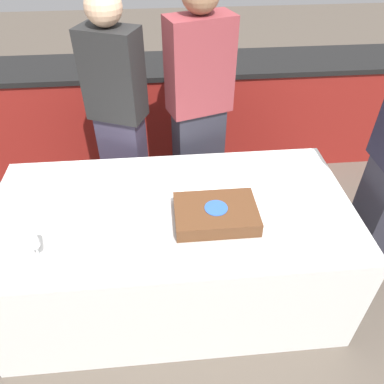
{
  "coord_description": "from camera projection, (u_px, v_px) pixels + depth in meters",
  "views": [
    {
      "loc": [
        -0.03,
        -1.49,
        2.09
      ],
      "look_at": [
        0.11,
        0.0,
        0.83
      ],
      "focal_mm": 35.0,
      "sensor_mm": 36.0,
      "label": 1
    }
  ],
  "objects": [
    {
      "name": "ground_plane",
      "position": [
        175.0,
        289.0,
        2.49
      ],
      "size": [
        14.0,
        14.0,
        0.0
      ],
      "primitive_type": "plane",
      "color": "brown"
    },
    {
      "name": "back_counter",
      "position": [
        164.0,
        113.0,
        3.38
      ],
      "size": [
        4.4,
        0.58,
        0.92
      ],
      "color": "maroon",
      "rests_on": "ground_plane"
    },
    {
      "name": "dining_table",
      "position": [
        174.0,
        252.0,
        2.25
      ],
      "size": [
        1.96,
        0.98,
        0.73
      ],
      "color": "silver",
      "rests_on": "ground_plane"
    },
    {
      "name": "cake",
      "position": [
        216.0,
        214.0,
        1.91
      ],
      "size": [
        0.46,
        0.33,
        0.09
      ],
      "color": "#B7B2AD",
      "rests_on": "dining_table"
    },
    {
      "name": "plate_stack",
      "position": [
        81.0,
        198.0,
        2.02
      ],
      "size": [
        0.22,
        0.22,
        0.06
      ],
      "color": "white",
      "rests_on": "dining_table"
    },
    {
      "name": "wine_glass",
      "position": [
        32.0,
        238.0,
        1.66
      ],
      "size": [
        0.06,
        0.06,
        0.2
      ],
      "color": "white",
      "rests_on": "dining_table"
    },
    {
      "name": "side_plate_near_cake",
      "position": [
        195.0,
        182.0,
        2.18
      ],
      "size": [
        0.2,
        0.2,
        0.0
      ],
      "color": "white",
      "rests_on": "dining_table"
    },
    {
      "name": "utensil_pile",
      "position": [
        150.0,
        266.0,
        1.69
      ],
      "size": [
        0.17,
        0.1,
        0.02
      ],
      "color": "white",
      "rests_on": "dining_table"
    },
    {
      "name": "person_cutting_cake",
      "position": [
        199.0,
        114.0,
        2.46
      ],
      "size": [
        0.44,
        0.31,
        1.73
      ],
      "rotation": [
        0.0,
        0.0,
        -2.84
      ],
      "color": "#282833",
      "rests_on": "ground_plane"
    },
    {
      "name": "person_standing_back",
      "position": [
        119.0,
        121.0,
        2.44
      ],
      "size": [
        0.4,
        0.32,
        1.67
      ],
      "rotation": [
        0.0,
        0.0,
        2.74
      ],
      "color": "#383347",
      "rests_on": "ground_plane"
    }
  ]
}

